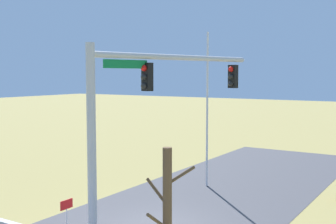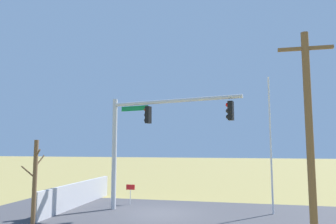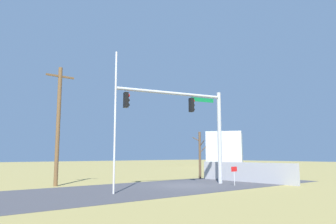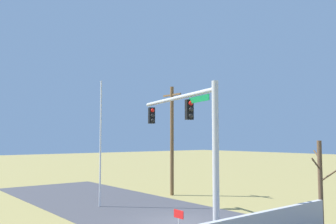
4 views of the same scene
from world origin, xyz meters
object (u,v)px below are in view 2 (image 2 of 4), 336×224
utility_pole (310,134)px  open_sign (130,190)px  flagpole (271,144)px  signal_mast (146,130)px  bare_tree (35,181)px

utility_pole → open_sign: utility_pole is taller
flagpole → utility_pole: utility_pole is taller
signal_mast → open_sign: bearing=-53.1°
signal_mast → bare_tree: 6.21m
utility_pole → bare_tree: size_ratio=1.98×
flagpole → utility_pole: bearing=96.2°
bare_tree → flagpole: bearing=-156.8°
bare_tree → open_sign: (-2.73, -5.80, -1.12)m
signal_mast → flagpole: flagpole is taller
bare_tree → signal_mast: bearing=-139.6°
utility_pole → signal_mast: bearing=-33.6°
signal_mast → bare_tree: signal_mast is taller
flagpole → open_sign: 8.96m
bare_tree → open_sign: 6.50m
utility_pole → bare_tree: 12.07m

